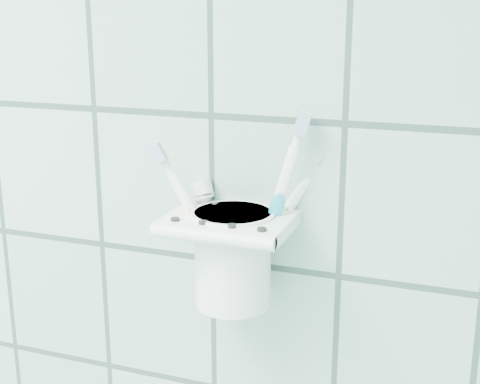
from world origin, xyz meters
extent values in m
cube|color=white|center=(0.64, 1.19, 1.31)|extent=(0.05, 0.02, 0.04)
cube|color=white|center=(0.64, 1.15, 1.32)|extent=(0.13, 0.10, 0.01)
cylinder|color=white|center=(0.64, 1.10, 1.32)|extent=(0.13, 0.01, 0.01)
cylinder|color=black|center=(0.60, 1.11, 1.32)|extent=(0.01, 0.01, 0.00)
cylinder|color=black|center=(0.63, 1.11, 1.32)|extent=(0.01, 0.01, 0.00)
cylinder|color=black|center=(0.66, 1.11, 1.32)|extent=(0.01, 0.01, 0.00)
cylinder|color=black|center=(0.69, 1.11, 1.32)|extent=(0.01, 0.01, 0.00)
cylinder|color=white|center=(0.65, 1.16, 1.27)|extent=(0.08, 0.08, 0.11)
cylinder|color=white|center=(0.65, 1.16, 1.32)|extent=(0.09, 0.09, 0.01)
cylinder|color=black|center=(0.65, 1.16, 1.32)|extent=(0.08, 0.08, 0.00)
cylinder|color=white|center=(0.66, 1.15, 1.31)|extent=(0.09, 0.02, 0.14)
cylinder|color=white|center=(0.66, 1.15, 1.40)|extent=(0.02, 0.01, 0.02)
cube|color=silver|center=(0.66, 1.15, 1.41)|extent=(0.02, 0.01, 0.03)
cube|color=white|center=(0.66, 1.15, 1.41)|extent=(0.02, 0.01, 0.03)
ellipsoid|color=orange|center=(0.66, 1.15, 1.33)|extent=(0.03, 0.01, 0.03)
cylinder|color=white|center=(0.64, 1.17, 1.31)|extent=(0.09, 0.05, 0.14)
cylinder|color=white|center=(0.64, 1.17, 1.40)|extent=(0.02, 0.02, 0.02)
cube|color=silver|center=(0.64, 1.17, 1.41)|extent=(0.02, 0.02, 0.03)
cube|color=white|center=(0.64, 1.17, 1.41)|extent=(0.02, 0.01, 0.03)
ellipsoid|color=green|center=(0.64, 1.17, 1.33)|extent=(0.03, 0.02, 0.03)
cylinder|color=white|center=(0.66, 1.16, 1.32)|extent=(0.06, 0.04, 0.17)
cylinder|color=white|center=(0.66, 1.16, 1.41)|extent=(0.02, 0.01, 0.03)
cube|color=silver|center=(0.66, 1.15, 1.43)|extent=(0.02, 0.01, 0.03)
cube|color=white|center=(0.66, 1.16, 1.43)|extent=(0.02, 0.01, 0.03)
ellipsoid|color=teal|center=(0.66, 1.15, 1.34)|extent=(0.02, 0.01, 0.03)
cube|color=silver|center=(0.63, 1.16, 1.28)|extent=(0.06, 0.04, 0.10)
cube|color=silver|center=(0.63, 1.16, 1.23)|extent=(0.04, 0.01, 0.02)
cone|color=silver|center=(0.63, 1.16, 1.33)|extent=(0.04, 0.03, 0.03)
cylinder|color=white|center=(0.63, 1.16, 1.35)|extent=(0.03, 0.03, 0.03)
camera|label=1|loc=(0.89, 0.52, 1.54)|focal=50.00mm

